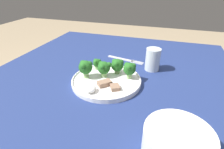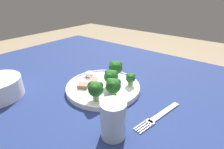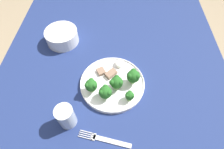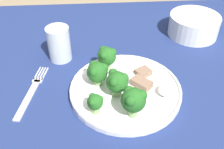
% 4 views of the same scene
% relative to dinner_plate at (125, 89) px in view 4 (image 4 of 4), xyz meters
% --- Properties ---
extents(table, '(1.27, 0.99, 0.73)m').
position_rel_dinner_plate_xyz_m(table, '(0.05, -0.00, -0.10)').
color(table, navy).
rests_on(table, ground_plane).
extents(dinner_plate, '(0.26, 0.26, 0.02)m').
position_rel_dinner_plate_xyz_m(dinner_plate, '(0.00, 0.00, 0.00)').
color(dinner_plate, white).
rests_on(dinner_plate, table).
extents(fork, '(0.05, 0.18, 0.00)m').
position_rel_dinner_plate_xyz_m(fork, '(-0.22, 0.01, -0.01)').
color(fork, silver).
rests_on(fork, table).
extents(cream_bowl, '(0.15, 0.15, 0.06)m').
position_rel_dinner_plate_xyz_m(cream_bowl, '(0.24, 0.24, 0.02)').
color(cream_bowl, white).
rests_on(cream_bowl, table).
extents(drinking_glass, '(0.06, 0.06, 0.09)m').
position_rel_dinner_plate_xyz_m(drinking_glass, '(-0.16, 0.15, 0.03)').
color(drinking_glass, silver).
rests_on(drinking_glass, table).
extents(broccoli_floret_near_rim_left, '(0.05, 0.05, 0.07)m').
position_rel_dinner_plate_xyz_m(broccoli_floret_near_rim_left, '(0.01, -0.08, 0.05)').
color(broccoli_floret_near_rim_left, '#7FA866').
rests_on(broccoli_floret_near_rim_left, dinner_plate).
extents(broccoli_floret_center_left, '(0.03, 0.03, 0.04)m').
position_rel_dinner_plate_xyz_m(broccoli_floret_center_left, '(-0.07, -0.07, 0.03)').
color(broccoli_floret_center_left, '#7FA866').
rests_on(broccoli_floret_center_left, dinner_plate).
extents(broccoli_floret_back_left, '(0.05, 0.05, 0.06)m').
position_rel_dinner_plate_xyz_m(broccoli_floret_back_left, '(-0.06, 0.02, 0.04)').
color(broccoli_floret_back_left, '#7FA866').
rests_on(broccoli_floret_back_left, dinner_plate).
extents(broccoli_floret_front_left, '(0.05, 0.05, 0.06)m').
position_rel_dinner_plate_xyz_m(broccoli_floret_front_left, '(-0.04, 0.07, 0.04)').
color(broccoli_floret_front_left, '#7FA866').
rests_on(broccoli_floret_front_left, dinner_plate).
extents(broccoli_floret_center_back, '(0.05, 0.05, 0.06)m').
position_rel_dinner_plate_xyz_m(broccoli_floret_center_back, '(-0.02, -0.02, 0.04)').
color(broccoli_floret_center_back, '#7FA866').
rests_on(broccoli_floret_center_back, dinner_plate).
extents(meat_slice_front_slice, '(0.05, 0.05, 0.02)m').
position_rel_dinner_plate_xyz_m(meat_slice_front_slice, '(0.04, 0.00, 0.01)').
color(meat_slice_front_slice, '#846651').
rests_on(meat_slice_front_slice, dinner_plate).
extents(meat_slice_middle_slice, '(0.04, 0.04, 0.01)m').
position_rel_dinner_plate_xyz_m(meat_slice_middle_slice, '(0.05, 0.05, 0.01)').
color(meat_slice_middle_slice, '#846651').
rests_on(meat_slice_middle_slice, dinner_plate).
extents(sauce_dollop, '(0.04, 0.04, 0.02)m').
position_rel_dinner_plate_xyz_m(sauce_dollop, '(0.09, -0.03, 0.01)').
color(sauce_dollop, white).
rests_on(sauce_dollop, dinner_plate).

